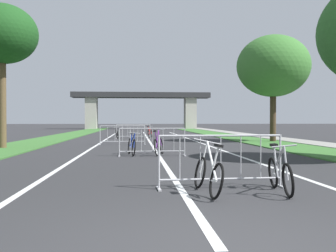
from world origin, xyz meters
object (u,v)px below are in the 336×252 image
at_px(tree_left_pine_near, 2,35).
at_px(bicycle_blue_2, 132,146).
at_px(crowd_barrier_second, 152,142).
at_px(bicycle_white_4, 208,174).
at_px(bicycle_red_0, 150,134).
at_px(bicycle_purple_5, 159,145).
at_px(tree_right_maple_mid, 273,66).
at_px(crowd_barrier_third, 122,135).
at_px(crowd_barrier_fourth, 133,132).
at_px(bicycle_silver_3, 280,174).
at_px(bicycle_black_1, 117,134).
at_px(crowd_barrier_nearest, 221,161).

distance_m(tree_left_pine_near, bicycle_blue_2, 8.76).
xyz_separation_m(crowd_barrier_second, bicycle_white_4, (0.70, -7.42, -0.16)).
xyz_separation_m(bicycle_red_0, bicycle_white_4, (0.24, -21.63, 0.00)).
bearing_deg(bicycle_purple_5, tree_right_maple_mid, 61.44).
height_order(tree_left_pine_near, crowd_barrier_third, tree_left_pine_near).
distance_m(crowd_barrier_fourth, bicycle_silver_3, 21.34).
height_order(crowd_barrier_third, bicycle_white_4, crowd_barrier_third).
distance_m(bicycle_black_1, bicycle_purple_5, 13.91).
relative_size(bicycle_red_0, bicycle_purple_5, 0.94).
xyz_separation_m(bicycle_red_0, bicycle_black_1, (-2.45, -0.09, -0.00)).
bearing_deg(tree_left_pine_near, bicycle_purple_5, -28.98).
height_order(crowd_barrier_second, bicycle_blue_2, crowd_barrier_second).
height_order(crowd_barrier_nearest, bicycle_blue_2, crowd_barrier_nearest).
distance_m(bicycle_red_0, bicycle_blue_2, 13.82).
distance_m(bicycle_silver_3, bicycle_purple_5, 8.00).
distance_m(crowd_barrier_nearest, bicycle_black_1, 21.21).
height_order(crowd_barrier_fourth, bicycle_blue_2, crowd_barrier_fourth).
distance_m(crowd_barrier_second, bicycle_black_1, 14.26).
relative_size(crowd_barrier_second, crowd_barrier_fourth, 1.00).
relative_size(bicycle_blue_2, bicycle_purple_5, 0.96).
relative_size(tree_right_maple_mid, bicycle_blue_2, 3.98).
xyz_separation_m(bicycle_black_1, bicycle_silver_3, (4.02, -21.53, -0.01)).
height_order(bicycle_red_0, bicycle_silver_3, bicycle_red_0).
xyz_separation_m(crowd_barrier_second, crowd_barrier_fourth, (-0.79, 13.74, 0.00)).
bearing_deg(crowd_barrier_nearest, bicycle_purple_5, 96.18).
distance_m(tree_right_maple_mid, bicycle_blue_2, 12.71).
height_order(crowd_barrier_nearest, bicycle_silver_3, crowd_barrier_nearest).
relative_size(crowd_barrier_second, bicycle_silver_3, 1.58).
relative_size(bicycle_silver_3, bicycle_white_4, 0.92).
bearing_deg(crowd_barrier_second, bicycle_black_1, 98.04).
bearing_deg(tree_right_maple_mid, crowd_barrier_nearest, -113.46).
height_order(tree_right_maple_mid, bicycle_silver_3, tree_right_maple_mid).
relative_size(crowd_barrier_third, crowd_barrier_fourth, 1.00).
relative_size(tree_left_pine_near, crowd_barrier_second, 2.71).
bearing_deg(bicycle_white_4, crowd_barrier_third, 93.16).
height_order(crowd_barrier_fourth, bicycle_red_0, crowd_barrier_fourth).
relative_size(tree_right_maple_mid, crowd_barrier_fourth, 2.63).
bearing_deg(crowd_barrier_nearest, bicycle_white_4, -122.72).
xyz_separation_m(tree_left_pine_near, bicycle_blue_2, (6.07, -3.88, -4.98)).
distance_m(crowd_barrier_fourth, bicycle_blue_2, 13.29).
xyz_separation_m(tree_right_maple_mid, crowd_barrier_fourth, (-8.62, 4.98, -4.15)).
distance_m(bicycle_red_0, bicycle_black_1, 2.45).
height_order(bicycle_silver_3, bicycle_white_4, bicycle_white_4).
height_order(crowd_barrier_second, bicycle_black_1, crowd_barrier_second).
height_order(bicycle_blue_2, bicycle_silver_3, bicycle_silver_3).
relative_size(tree_right_maple_mid, crowd_barrier_second, 2.63).
height_order(bicycle_black_1, bicycle_silver_3, bicycle_silver_3).
bearing_deg(bicycle_black_1, crowd_barrier_second, -79.97).
bearing_deg(bicycle_black_1, bicycle_white_4, -80.89).
xyz_separation_m(bicycle_red_0, bicycle_purple_5, (-0.19, -13.82, 0.02)).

